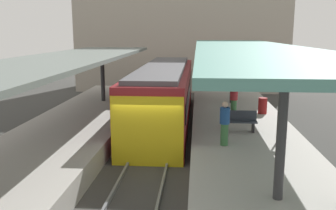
{
  "coord_description": "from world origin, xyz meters",
  "views": [
    {
      "loc": [
        1.77,
        -13.54,
        5.04
      ],
      "look_at": [
        0.44,
        3.23,
        1.7
      ],
      "focal_mm": 39.29,
      "sensor_mm": 36.0,
      "label": 1
    }
  ],
  "objects_px": {
    "platform_bench": "(240,120)",
    "litter_bin": "(263,106)",
    "platform_sign": "(285,94)",
    "commuter_train": "(164,95)",
    "passenger_far_end": "(234,99)",
    "passenger_near_bench": "(225,123)"
  },
  "relations": [
    {
      "from": "platform_bench",
      "to": "litter_bin",
      "type": "relative_size",
      "value": 1.75
    },
    {
      "from": "platform_bench",
      "to": "platform_sign",
      "type": "bearing_deg",
      "value": -10.24
    },
    {
      "from": "commuter_train",
      "to": "passenger_far_end",
      "type": "xyz_separation_m",
      "value": [
        3.52,
        -2.22,
        0.21
      ]
    },
    {
      "from": "commuter_train",
      "to": "platform_bench",
      "type": "distance_m",
      "value": 5.76
    },
    {
      "from": "platform_bench",
      "to": "litter_bin",
      "type": "distance_m",
      "value": 3.88
    },
    {
      "from": "litter_bin",
      "to": "passenger_far_end",
      "type": "xyz_separation_m",
      "value": [
        -1.57,
        -1.25,
        0.54
      ]
    },
    {
      "from": "platform_bench",
      "to": "platform_sign",
      "type": "height_order",
      "value": "platform_sign"
    },
    {
      "from": "platform_bench",
      "to": "passenger_far_end",
      "type": "distance_m",
      "value": 2.36
    },
    {
      "from": "platform_bench",
      "to": "litter_bin",
      "type": "bearing_deg",
      "value": 66.56
    },
    {
      "from": "passenger_far_end",
      "to": "passenger_near_bench",
      "type": "bearing_deg",
      "value": -99.71
    },
    {
      "from": "platform_bench",
      "to": "passenger_near_bench",
      "type": "bearing_deg",
      "value": -111.2
    },
    {
      "from": "commuter_train",
      "to": "passenger_far_end",
      "type": "relative_size",
      "value": 7.52
    },
    {
      "from": "commuter_train",
      "to": "platform_bench",
      "type": "bearing_deg",
      "value": -51.99
    },
    {
      "from": "passenger_far_end",
      "to": "litter_bin",
      "type": "bearing_deg",
      "value": 38.47
    },
    {
      "from": "commuter_train",
      "to": "platform_sign",
      "type": "distance_m",
      "value": 7.18
    },
    {
      "from": "commuter_train",
      "to": "passenger_near_bench",
      "type": "bearing_deg",
      "value": -66.75
    },
    {
      "from": "platform_bench",
      "to": "passenger_far_end",
      "type": "bearing_deg",
      "value": 90.69
    },
    {
      "from": "litter_bin",
      "to": "passenger_near_bench",
      "type": "height_order",
      "value": "passenger_near_bench"
    },
    {
      "from": "passenger_near_bench",
      "to": "litter_bin",
      "type": "bearing_deg",
      "value": 67.34
    },
    {
      "from": "platform_bench",
      "to": "litter_bin",
      "type": "xyz_separation_m",
      "value": [
        1.54,
        3.56,
        -0.06
      ]
    },
    {
      "from": "commuter_train",
      "to": "platform_sign",
      "type": "bearing_deg",
      "value": -42.77
    },
    {
      "from": "platform_bench",
      "to": "platform_sign",
      "type": "distance_m",
      "value": 2.07
    }
  ]
}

